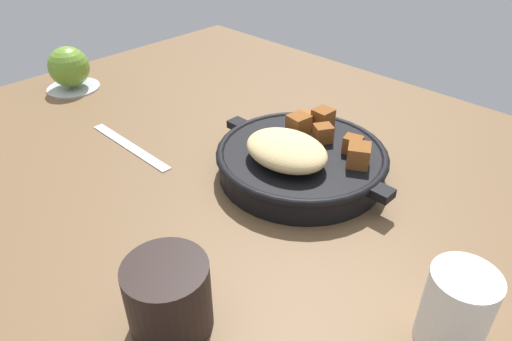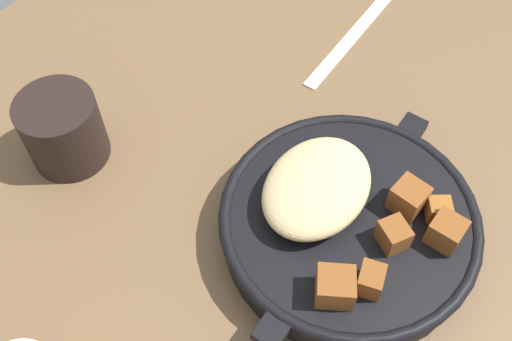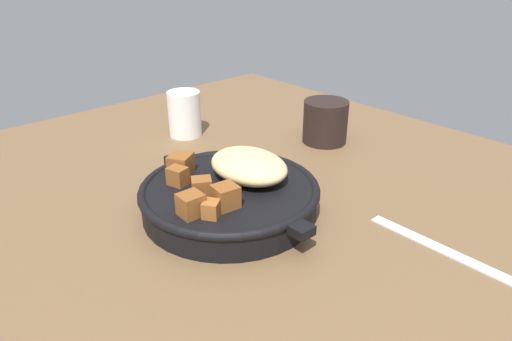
# 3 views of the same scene
# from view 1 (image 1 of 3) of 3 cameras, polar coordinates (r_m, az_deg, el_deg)

# --- Properties ---
(ground_plane) EXTENTS (1.17, 0.93, 0.02)m
(ground_plane) POSITION_cam_1_polar(r_m,az_deg,el_deg) (0.66, -0.81, -1.85)
(ground_plane) COLOR brown
(cast_iron_skillet) EXTENTS (0.28, 0.24, 0.08)m
(cast_iron_skillet) POSITION_cam_1_polar(r_m,az_deg,el_deg) (0.65, 5.51, 1.51)
(cast_iron_skillet) COLOR black
(cast_iron_skillet) RESTS_ON ground_plane
(saucer_plate) EXTENTS (0.10, 0.10, 0.01)m
(saucer_plate) POSITION_cam_1_polar(r_m,az_deg,el_deg) (1.00, -21.61, 9.59)
(saucer_plate) COLOR #B7BABF
(saucer_plate) RESTS_ON ground_plane
(red_apple) EXTENTS (0.08, 0.08, 0.08)m
(red_apple) POSITION_cam_1_polar(r_m,az_deg,el_deg) (0.98, -22.12, 11.78)
(red_apple) COLOR olive
(red_apple) RESTS_ON saucer_plate
(butter_knife) EXTENTS (0.20, 0.02, 0.00)m
(butter_knife) POSITION_cam_1_polar(r_m,az_deg,el_deg) (0.75, -15.33, 2.95)
(butter_knife) COLOR silver
(butter_knife) RESTS_ON ground_plane
(coffee_mug_dark) EXTENTS (0.08, 0.08, 0.08)m
(coffee_mug_dark) POSITION_cam_1_polar(r_m,az_deg,el_deg) (0.45, -10.73, -15.09)
(coffee_mug_dark) COLOR black
(coffee_mug_dark) RESTS_ON ground_plane
(white_creamer_pitcher) EXTENTS (0.06, 0.06, 0.08)m
(white_creamer_pitcher) POSITION_cam_1_polar(r_m,az_deg,el_deg) (0.47, 23.45, -15.48)
(white_creamer_pitcher) COLOR white
(white_creamer_pitcher) RESTS_ON ground_plane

